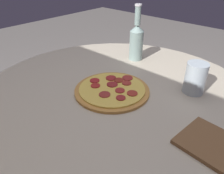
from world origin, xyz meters
The scene contains 5 objects.
table centered at (0.00, 0.00, 0.61)m, with size 1.09×1.09×0.77m.
pizza centered at (0.01, 0.01, 0.78)m, with size 0.29×0.29×0.02m.
beer_bottle centered at (0.13, -0.30, 0.87)m, with size 0.07×0.07×0.27m.
pizza_paddle centered at (-0.40, 0.04, 0.77)m, with size 0.30×0.16×0.02m.
drinking_glass centered at (-0.22, -0.19, 0.83)m, with size 0.08×0.08×0.12m.
Camera 1 is at (-0.47, 0.54, 1.21)m, focal length 35.00 mm.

